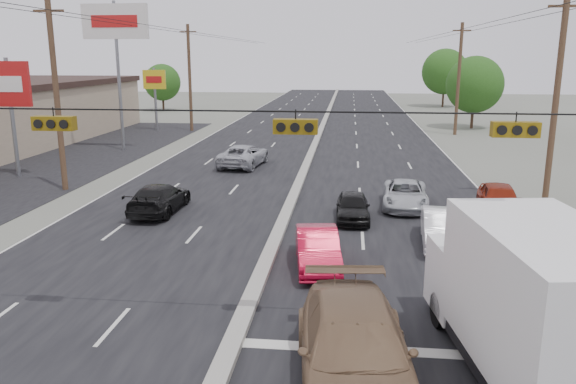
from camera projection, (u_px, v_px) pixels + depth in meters
The scene contains 26 objects.
ground at pixel (238, 334), 14.66m from camera, with size 200.00×200.00×0.00m, color #606356.
road_surface at pixel (313, 150), 43.65m from camera, with size 20.00×160.00×0.02m, color black.
center_median at pixel (313, 148), 43.62m from camera, with size 0.50×160.00×0.20m, color gray.
parking_lot at pixel (75, 157), 40.62m from camera, with size 10.00×42.00×0.02m, color black.
utility_pole_left_b at pixel (57, 95), 29.28m from camera, with size 1.60×0.30×10.00m.
utility_pole_left_c at pixel (190, 77), 53.43m from camera, with size 1.60×0.30×10.00m.
utility_pole_right_b at pixel (556, 99), 26.63m from camera, with size 1.60×0.30×10.00m.
utility_pole_right_c at pixel (459, 79), 50.78m from camera, with size 1.60×0.30×10.00m.
traffic_signals at pixel (291, 125), 13.22m from camera, with size 25.00×0.30×0.54m.
pole_sign_mid at pixel (9, 91), 32.65m from camera, with size 2.60×0.25×7.00m.
pole_sign_billboard at pixel (116, 31), 41.16m from camera, with size 5.00×0.25×11.00m.
pole_sign_far at pixel (155, 85), 53.97m from camera, with size 2.20×0.25×6.00m.
tree_left_far at pixel (162, 82), 74.09m from camera, with size 4.80×4.80×6.12m.
tree_right_mid at pixel (475, 85), 55.53m from camera, with size 5.60×5.60×7.14m.
tree_right_far at pixel (445, 72), 79.43m from camera, with size 6.40×6.40×8.16m.
box_truck at pixel (528, 301), 12.17m from camera, with size 3.46×7.55×3.70m.
tan_sedan at pixel (355, 352), 12.06m from camera, with size 2.46×6.04×1.75m, color #816246.
red_sedan at pixel (317, 249), 19.14m from camera, with size 1.39×3.98×1.31m, color #B90B29.
black_suv at pixel (522, 327), 13.42m from camera, with size 2.47×5.35×1.49m, color black.
queue_car_a at pixel (353, 207), 24.69m from camera, with size 1.44×3.59×1.22m, color black.
queue_car_b at pixel (442, 229), 21.38m from camera, with size 1.41×4.05×1.33m, color white.
queue_car_c at pixel (405, 195), 26.78m from camera, with size 2.06×4.47×1.24m, color #B3B7BC.
queue_car_d at pixel (508, 244), 19.63m from camera, with size 1.89×4.64×1.35m, color #101854.
queue_car_e at pixel (499, 200), 25.39m from camera, with size 1.70×4.23×1.44m, color maroon.
oncoming_near at pixel (159, 198), 25.91m from camera, with size 1.88×4.62×1.34m, color black.
oncoming_far at pixel (243, 156), 36.84m from camera, with size 2.37×5.14×1.43m, color #ADAFB5.
Camera 1 is at (2.76, -13.16, 7.06)m, focal length 35.00 mm.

